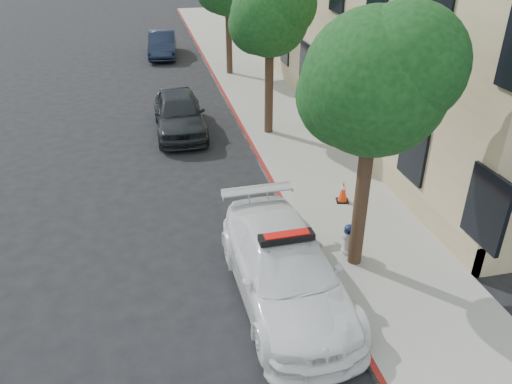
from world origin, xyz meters
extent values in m
plane|color=black|center=(0.00, 0.00, 0.00)|extent=(120.00, 120.00, 0.00)
cube|color=gray|center=(3.60, 10.00, 0.07)|extent=(3.20, 50.00, 0.15)
cube|color=maroon|center=(2.06, 10.00, 0.07)|extent=(0.12, 50.00, 0.15)
cylinder|color=black|center=(2.90, -2.00, 1.80)|extent=(0.30, 0.30, 3.30)
sphere|color=black|center=(2.90, -2.00, 4.25)|extent=(2.80, 2.80, 2.80)
sphere|color=black|center=(3.30, -2.30, 4.65)|extent=(2.24, 2.24, 2.24)
sphere|color=black|center=(2.55, -1.70, 3.95)|extent=(2.10, 2.10, 2.10)
cylinder|color=black|center=(2.90, 6.00, 1.74)|extent=(0.30, 0.30, 3.19)
sphere|color=black|center=(2.90, 6.00, 4.14)|extent=(2.60, 2.60, 2.60)
sphere|color=black|center=(3.30, 5.70, 4.54)|extent=(2.08, 2.08, 2.08)
sphere|color=black|center=(2.55, 6.30, 3.84)|extent=(1.95, 1.95, 1.95)
cylinder|color=black|center=(2.90, 14.00, 1.86)|extent=(0.30, 0.30, 3.41)
imported|color=white|center=(1.08, -2.66, 0.72)|extent=(2.13, 4.99, 1.44)
cube|color=black|center=(1.08, -2.66, 1.50)|extent=(1.11, 0.31, 0.14)
cube|color=#A50A07|center=(1.08, -2.66, 1.56)|extent=(0.91, 0.24, 0.06)
imported|color=black|center=(-0.20, 7.02, 0.74)|extent=(1.78, 4.36, 1.48)
imported|color=black|center=(-0.10, 18.81, 0.69)|extent=(1.82, 4.27, 1.37)
cylinder|color=silver|center=(2.87, -1.66, 0.19)|extent=(0.29, 0.29, 0.09)
cylinder|color=silver|center=(2.87, -1.66, 0.49)|extent=(0.21, 0.21, 0.49)
ellipsoid|color=#121F4F|center=(2.87, -1.66, 0.81)|extent=(0.23, 0.23, 0.16)
cylinder|color=silver|center=(2.87, -1.66, 0.60)|extent=(0.32, 0.16, 0.09)
cylinder|color=silver|center=(2.87, -1.66, 0.60)|extent=(0.13, 0.18, 0.09)
cube|color=black|center=(3.64, 0.62, 0.16)|extent=(0.39, 0.39, 0.03)
cone|color=#FF390D|center=(3.64, 0.62, 0.48)|extent=(0.25, 0.25, 0.60)
cylinder|color=white|center=(3.64, 0.62, 0.57)|extent=(0.14, 0.14, 0.09)
camera|label=1|loc=(-1.28, -10.40, 6.94)|focal=35.00mm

